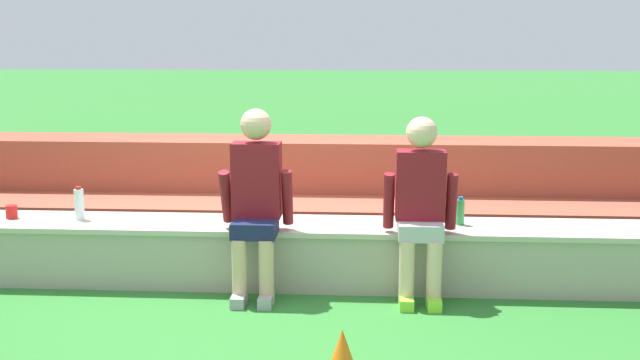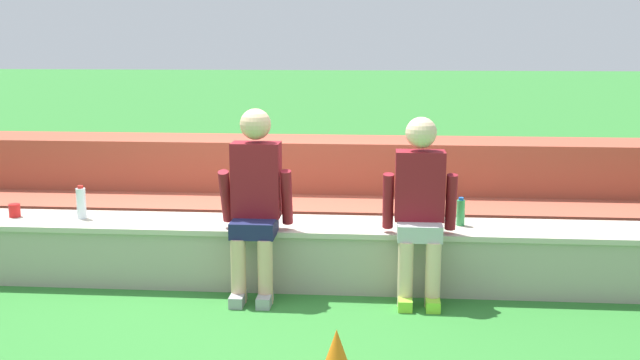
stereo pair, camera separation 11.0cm
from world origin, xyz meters
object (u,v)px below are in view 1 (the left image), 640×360
at_px(plastic_cup_left_end, 12,212).
at_px(sports_cone, 342,352).
at_px(water_bottle_near_right, 460,212).
at_px(person_center, 420,203).
at_px(person_left_of_center, 256,197).
at_px(water_bottle_near_left, 79,204).

xyz_separation_m(plastic_cup_left_end, sports_cone, (2.70, -1.62, -0.40)).
relative_size(water_bottle_near_right, sports_cone, 0.79).
xyz_separation_m(person_center, sports_cone, (-0.52, -1.31, -0.59)).
bearing_deg(water_bottle_near_right, person_center, -135.21).
height_order(person_left_of_center, sports_cone, person_left_of_center).
bearing_deg(person_left_of_center, water_bottle_near_right, 12.12).
relative_size(person_center, water_bottle_near_right, 6.13).
bearing_deg(person_center, water_bottle_near_left, 173.55).
distance_m(water_bottle_near_left, water_bottle_near_right, 2.99).
bearing_deg(sports_cone, water_bottle_near_right, 62.56).
height_order(person_left_of_center, plastic_cup_left_end, person_left_of_center).
distance_m(water_bottle_near_right, sports_cone, 1.90).
xyz_separation_m(water_bottle_near_left, sports_cone, (2.14, -1.61, -0.47)).
bearing_deg(person_left_of_center, person_center, 0.06).
xyz_separation_m(person_left_of_center, sports_cone, (0.68, -1.31, -0.61)).
bearing_deg(sports_cone, person_left_of_center, 117.56).
relative_size(person_left_of_center, water_bottle_near_right, 6.36).
bearing_deg(water_bottle_near_right, sports_cone, -117.44).
relative_size(person_center, water_bottle_near_left, 5.03).
relative_size(person_left_of_center, sports_cone, 5.02).
xyz_separation_m(person_center, water_bottle_near_left, (-2.66, 0.30, -0.12)).
relative_size(water_bottle_near_left, sports_cone, 0.96).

